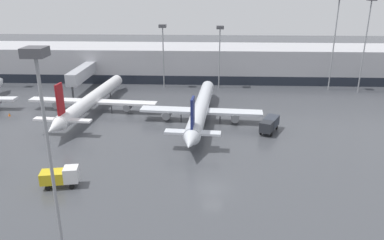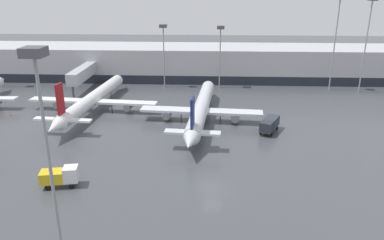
{
  "view_description": "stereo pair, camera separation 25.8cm",
  "coord_description": "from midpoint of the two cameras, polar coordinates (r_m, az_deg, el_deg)",
  "views": [
    {
      "loc": [
        -0.83,
        -42.96,
        25.08
      ],
      "look_at": [
        -3.44,
        18.05,
        3.0
      ],
      "focal_mm": 35.0,
      "sensor_mm": 36.0,
      "label": 1
    },
    {
      "loc": [
        -0.58,
        -42.95,
        25.08
      ],
      "look_at": [
        -3.44,
        18.05,
        3.0
      ],
      "focal_mm": 35.0,
      "sensor_mm": 36.0,
      "label": 2
    }
  ],
  "objects": [
    {
      "name": "traffic_cone_0",
      "position": [
        84.57,
        -25.93,
        0.81
      ],
      "size": [
        0.44,
        0.44,
        0.69
      ],
      "color": "orange",
      "rests_on": "ground_plane"
    },
    {
      "name": "apron_light_mast_1",
      "position": [
        99.14,
        25.5,
        13.5
      ],
      "size": [
        1.8,
        1.8,
        22.5
      ],
      "color": "gray",
      "rests_on": "ground_plane"
    },
    {
      "name": "apron_light_mast_7",
      "position": [
        33.87,
        -21.87,
        2.66
      ],
      "size": [
        1.8,
        1.8,
        20.42
      ],
      "color": "gray",
      "rests_on": "ground_plane"
    },
    {
      "name": "parked_jet_0",
      "position": [
        81.04,
        -14.83,
        3.09
      ],
      "size": [
        27.41,
        38.44,
        9.38
      ],
      "rotation": [
        0.0,
        0.0,
        1.48
      ],
      "color": "white",
      "rests_on": "ground_plane"
    },
    {
      "name": "traffic_cone_2",
      "position": [
        83.18,
        -17.6,
        1.66
      ],
      "size": [
        0.42,
        0.42,
        0.79
      ],
      "color": "orange",
      "rests_on": "ground_plane"
    },
    {
      "name": "service_truck_2",
      "position": [
        68.73,
        11.84,
        -0.56
      ],
      "size": [
        4.36,
        6.2,
        2.51
      ],
      "rotation": [
        0.0,
        0.0,
        4.28
      ],
      "color": "#2D333D",
      "rests_on": "ground_plane"
    },
    {
      "name": "parked_jet_1",
      "position": [
        72.2,
        1.49,
        1.76
      ],
      "size": [
        23.78,
        38.31,
        8.71
      ],
      "rotation": [
        0.0,
        0.0,
        1.49
      ],
      "color": "silver",
      "rests_on": "ground_plane"
    },
    {
      "name": "ground_plane",
      "position": [
        49.74,
        3.19,
        -10.43
      ],
      "size": [
        320.0,
        320.0,
        0.0
      ],
      "primitive_type": "plane",
      "color": "#424449"
    },
    {
      "name": "terminal_building",
      "position": [
        106.86,
        2.97,
        8.74
      ],
      "size": [
        160.0,
        31.66,
        9.0
      ],
      "color": "#B2B2B7",
      "rests_on": "ground_plane"
    },
    {
      "name": "apron_light_mast_2",
      "position": [
        98.65,
        21.4,
        14.09
      ],
      "size": [
        1.8,
        1.8,
        22.67
      ],
      "color": "gray",
      "rests_on": "ground_plane"
    },
    {
      "name": "apron_light_mast_5",
      "position": [
        95.48,
        4.43,
        12.31
      ],
      "size": [
        1.8,
        1.8,
        15.67
      ],
      "color": "gray",
      "rests_on": "ground_plane"
    },
    {
      "name": "apron_light_mast_6",
      "position": [
        95.98,
        -4.3,
        12.47
      ],
      "size": [
        1.8,
        1.8,
        15.94
      ],
      "color": "gray",
      "rests_on": "ground_plane"
    },
    {
      "name": "traffic_cone_3",
      "position": [
        70.55,
        12.37,
        -1.16
      ],
      "size": [
        0.49,
        0.49,
        0.61
      ],
      "color": "orange",
      "rests_on": "ground_plane"
    },
    {
      "name": "service_truck_3",
      "position": [
        52.46,
        -19.3,
        -8.01
      ],
      "size": [
        5.08,
        2.82,
        2.69
      ],
      "rotation": [
        0.0,
        0.0,
        0.18
      ],
      "color": "gold",
      "rests_on": "ground_plane"
    }
  ]
}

